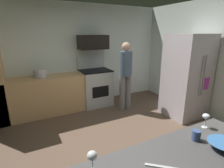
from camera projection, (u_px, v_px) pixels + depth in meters
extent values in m
cube|color=brown|center=(117.00, 149.00, 3.01)|extent=(5.20, 4.80, 0.02)
cube|color=silver|center=(74.00, 56.00, 4.63)|extent=(5.20, 0.12, 2.60)
cube|color=silver|center=(222.00, 61.00, 3.76)|extent=(0.12, 4.80, 2.60)
cube|color=tan|center=(42.00, 96.00, 4.16)|extent=(2.40, 0.60, 0.90)
cube|color=#B6BCBA|center=(96.00, 88.00, 4.74)|extent=(0.76, 0.64, 0.92)
cube|color=black|center=(95.00, 71.00, 4.61)|extent=(0.76, 0.64, 0.03)
cube|color=#B6BCBA|center=(91.00, 59.00, 4.78)|extent=(0.76, 0.06, 0.52)
cube|color=black|center=(101.00, 92.00, 4.46)|extent=(0.44, 0.01, 0.28)
cube|color=black|center=(93.00, 42.00, 4.49)|extent=(0.74, 0.38, 0.35)
cube|color=#BEB3BC|center=(186.00, 76.00, 4.01)|extent=(0.84, 0.77, 1.86)
cylinder|color=#BEB3BC|center=(202.00, 76.00, 3.62)|extent=(0.02, 0.02, 0.84)
cylinder|color=#BEB3BC|center=(204.00, 76.00, 3.66)|extent=(0.02, 0.02, 0.84)
cube|color=#B536A6|center=(206.00, 84.00, 3.77)|extent=(0.20, 0.01, 0.26)
cylinder|color=slate|center=(122.00, 93.00, 4.38)|extent=(0.14, 0.14, 0.89)
cylinder|color=slate|center=(128.00, 92.00, 4.46)|extent=(0.14, 0.14, 0.89)
cylinder|color=#47596E|center=(126.00, 64.00, 4.22)|extent=(0.30, 0.30, 0.57)
sphere|color=tan|center=(126.00, 47.00, 4.10)|extent=(0.20, 0.20, 0.20)
cone|color=#3A6EAF|center=(224.00, 146.00, 1.56)|extent=(0.27, 0.27, 0.06)
cylinder|color=silver|center=(93.00, 165.00, 1.30)|extent=(0.01, 0.01, 0.10)
ellipsoid|color=silver|center=(92.00, 156.00, 1.27)|extent=(0.08, 0.08, 0.07)
cylinder|color=silver|center=(204.00, 127.00, 1.92)|extent=(0.06, 0.06, 0.01)
cylinder|color=silver|center=(205.00, 123.00, 1.90)|extent=(0.01, 0.01, 0.10)
ellipsoid|color=silver|center=(206.00, 116.00, 1.88)|extent=(0.08, 0.08, 0.06)
cylinder|color=#3C5182|center=(196.00, 135.00, 1.68)|extent=(0.08, 0.08, 0.10)
cube|color=#B7BABF|center=(163.00, 167.00, 1.35)|extent=(0.23, 0.20, 0.01)
cylinder|color=#BFBAC2|center=(40.00, 73.00, 4.01)|extent=(0.28, 0.28, 0.20)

